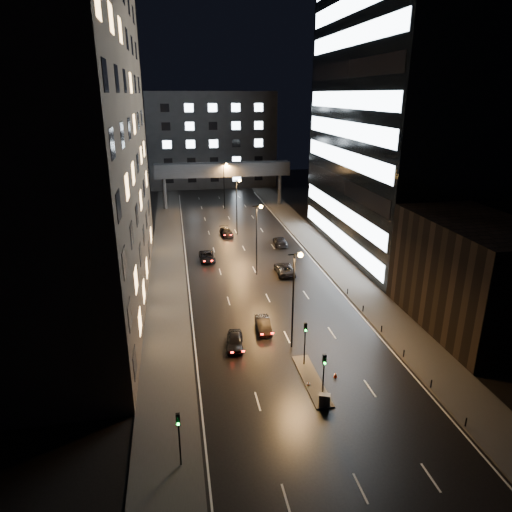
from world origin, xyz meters
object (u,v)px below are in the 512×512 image
at_px(car_away_d, 226,232).
at_px(car_toward_b, 280,241).
at_px(car_toward_a, 284,269).
at_px(utility_cabinet, 325,400).
at_px(car_away_c, 207,257).
at_px(car_away_b, 263,325).
at_px(car_away_a, 235,341).

distance_m(car_away_d, car_toward_b, 11.01).
height_order(car_toward_a, utility_cabinet, car_toward_a).
relative_size(car_away_c, utility_cabinet, 4.41).
distance_m(car_away_c, car_toward_b, 13.94).
relative_size(car_away_b, car_toward_b, 0.82).
xyz_separation_m(car_away_a, car_toward_b, (12.06, 31.57, 0.02)).
xyz_separation_m(car_away_c, car_toward_b, (12.83, 5.47, 0.05)).
height_order(car_away_b, car_toward_b, car_toward_b).
height_order(car_away_c, car_toward_b, car_toward_b).
relative_size(car_away_b, car_away_c, 0.85).
relative_size(car_away_c, car_toward_a, 0.92).
distance_m(car_away_a, car_away_c, 26.12).
height_order(car_away_d, utility_cabinet, car_away_d).
bearing_deg(car_away_d, car_away_c, -116.21).
bearing_deg(car_away_a, car_toward_b, 76.63).
height_order(car_away_b, car_away_c, car_away_b).
bearing_deg(car_toward_b, car_away_a, 73.23).
height_order(car_away_a, car_away_c, car_away_a).
bearing_deg(car_away_d, utility_cabinet, -94.08).
relative_size(car_away_a, car_away_d, 0.90).
relative_size(car_toward_a, car_toward_b, 1.06).
height_order(car_away_b, car_toward_a, car_toward_a).
xyz_separation_m(car_toward_a, car_toward_b, (2.35, 12.85, -0.01)).
distance_m(car_away_a, car_toward_b, 33.80).
bearing_deg(car_away_c, car_away_d, 68.38).
relative_size(car_away_b, car_toward_a, 0.78).
xyz_separation_m(car_toward_b, utility_cabinet, (-6.09, -42.22, -0.02)).
bearing_deg(car_away_b, car_away_d, 92.48).
xyz_separation_m(car_away_a, utility_cabinet, (5.97, -10.64, -0.01)).
relative_size(car_toward_a, utility_cabinet, 4.81).
xyz_separation_m(car_away_c, utility_cabinet, (6.74, -36.75, 0.03)).
bearing_deg(car_away_b, car_away_a, -137.08).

